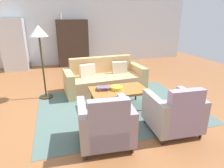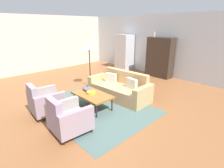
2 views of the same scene
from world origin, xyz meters
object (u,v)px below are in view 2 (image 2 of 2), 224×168
(armchair_left, at_px, (44,102))
(book_stack, at_px, (87,89))
(armchair_right, at_px, (67,119))
(fruit_bowl, at_px, (91,93))
(cabinet, at_px, (160,57))
(couch, at_px, (120,89))
(refrigerator, at_px, (124,52))
(vase_tall, at_px, (154,34))
(coffee_table, at_px, (92,95))
(floor_lamp, at_px, (89,50))

(armchair_left, xyz_separation_m, book_stack, (0.28, 1.23, 0.13))
(armchair_right, relative_size, fruit_bowl, 3.37)
(fruit_bowl, height_order, cabinet, cabinet)
(couch, height_order, cabinet, cabinet)
(fruit_bowl, height_order, refrigerator, refrigerator)
(couch, xyz_separation_m, book_stack, (-0.32, -1.12, 0.18))
(vase_tall, bearing_deg, book_stack, -82.63)
(cabinet, bearing_deg, coffee_table, -83.69)
(vase_tall, bearing_deg, armchair_left, -87.17)
(refrigerator, bearing_deg, coffee_table, -58.29)
(fruit_bowl, distance_m, cabinet, 4.34)
(vase_tall, distance_m, refrigerator, 1.98)
(book_stack, bearing_deg, cabinet, 91.98)
(vase_tall, bearing_deg, couch, -74.35)
(armchair_left, bearing_deg, couch, 80.80)
(cabinet, bearing_deg, floor_lamp, -108.11)
(coffee_table, distance_m, floor_lamp, 2.14)
(coffee_table, bearing_deg, cabinet, 96.31)
(armchair_right, bearing_deg, couch, 108.03)
(coffee_table, height_order, book_stack, book_stack)
(refrigerator, relative_size, floor_lamp, 1.08)
(armchair_right, xyz_separation_m, floor_lamp, (-2.12, 2.25, 1.10))
(fruit_bowl, xyz_separation_m, cabinet, (-0.43, 4.30, 0.43))
(book_stack, distance_m, refrigerator, 4.73)
(fruit_bowl, xyz_separation_m, book_stack, (-0.28, 0.07, 0.00))
(coffee_table, bearing_deg, floor_lamp, 144.78)
(coffee_table, bearing_deg, couch, 90.24)
(armchair_right, bearing_deg, floor_lamp, 137.11)
(vase_tall, bearing_deg, floor_lamp, -101.48)
(cabinet, height_order, vase_tall, vase_tall)
(cabinet, height_order, floor_lamp, cabinet)
(coffee_table, height_order, floor_lamp, floor_lamp)
(coffee_table, distance_m, book_stack, 0.34)
(couch, relative_size, book_stack, 7.76)
(vase_tall, distance_m, floor_lamp, 3.31)
(book_stack, height_order, cabinet, cabinet)
(coffee_table, distance_m, cabinet, 4.35)
(couch, distance_m, book_stack, 1.18)
(book_stack, bearing_deg, armchair_left, -102.68)
(armchair_left, bearing_deg, cabinet, 93.77)
(armchair_left, xyz_separation_m, cabinet, (0.13, 5.46, 0.56))
(vase_tall, relative_size, refrigerator, 0.12)
(cabinet, relative_size, refrigerator, 0.97)
(coffee_table, distance_m, fruit_bowl, 0.09)
(cabinet, distance_m, vase_tall, 1.09)
(book_stack, bearing_deg, refrigerator, 118.72)
(cabinet, xyz_separation_m, refrigerator, (-2.12, -0.10, 0.03))
(refrigerator, bearing_deg, book_stack, -61.28)
(book_stack, distance_m, cabinet, 4.26)
(armchair_left, height_order, floor_lamp, floor_lamp)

